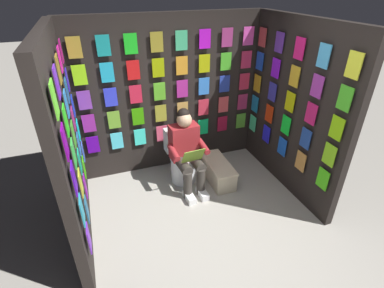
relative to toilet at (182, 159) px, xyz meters
name	(u,v)px	position (x,y,z in m)	size (l,w,h in m)	color
ground_plane	(225,256)	(0.02, 1.60, -0.33)	(30.00, 30.00, 0.00)	#9E998E
display_wall_back	(170,96)	(0.02, -0.48, 0.84)	(2.87, 0.14, 2.33)	black
display_wall_left	(294,109)	(-1.42, 0.58, 0.84)	(0.14, 2.03, 2.33)	black
display_wall_right	(67,145)	(1.45, 0.58, 0.84)	(0.14, 2.03, 2.33)	black
toilet	(182,159)	(0.00, 0.00, 0.00)	(0.41, 0.56, 0.77)	white
person_reading	(187,151)	(-0.01, 0.23, 0.27)	(0.54, 0.70, 1.19)	maroon
comic_longbox_near	(218,171)	(-0.49, 0.25, -0.17)	(0.33, 0.76, 0.31)	beige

